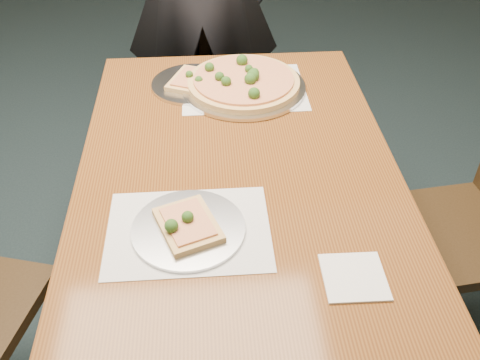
{
  "coord_description": "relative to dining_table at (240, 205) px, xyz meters",
  "views": [
    {
      "loc": [
        0.17,
        -1.34,
        1.68
      ],
      "look_at": [
        0.25,
        -0.22,
        0.75
      ],
      "focal_mm": 40.0,
      "sensor_mm": 36.0,
      "label": 1
    }
  ],
  "objects": [
    {
      "name": "ground",
      "position": [
        -0.25,
        0.22,
        -0.66
      ],
      "size": [
        8.0,
        8.0,
        0.0
      ],
      "primitive_type": "plane",
      "color": "black",
      "rests_on": "ground"
    },
    {
      "name": "dining_table",
      "position": [
        0.0,
        0.0,
        0.0
      ],
      "size": [
        0.9,
        1.5,
        0.75
      ],
      "color": "#592E11",
      "rests_on": "ground"
    },
    {
      "name": "chair_far",
      "position": [
        -0.05,
        1.09,
        -0.14
      ],
      "size": [
        0.44,
        0.44,
        0.91
      ],
      "rotation": [
        0.0,
        0.0,
        -0.05
      ],
      "color": "black",
      "rests_on": "ground"
    },
    {
      "name": "placemat_main",
      "position": [
        0.05,
        0.49,
        0.09
      ],
      "size": [
        0.42,
        0.32,
        0.0
      ],
      "primitive_type": "cube",
      "color": "white",
      "rests_on": "dining_table"
    },
    {
      "name": "placemat_near",
      "position": [
        -0.14,
        -0.19,
        0.09
      ],
      "size": [
        0.4,
        0.3,
        0.0
      ],
      "primitive_type": "cube",
      "color": "white",
      "rests_on": "dining_table"
    },
    {
      "name": "pizza_pan",
      "position": [
        0.05,
        0.49,
        0.11
      ],
      "size": [
        0.43,
        0.43,
        0.08
      ],
      "color": "silver",
      "rests_on": "dining_table"
    },
    {
      "name": "slice_plate_near",
      "position": [
        -0.14,
        -0.19,
        0.11
      ],
      "size": [
        0.28,
        0.28,
        0.06
      ],
      "color": "silver",
      "rests_on": "dining_table"
    },
    {
      "name": "slice_plate_far",
      "position": [
        -0.13,
        0.53,
        0.1
      ],
      "size": [
        0.28,
        0.28,
        0.05
      ],
      "color": "silver",
      "rests_on": "dining_table"
    },
    {
      "name": "napkin",
      "position": [
        0.23,
        -0.36,
        0.09
      ],
      "size": [
        0.14,
        0.14,
        0.01
      ],
      "primitive_type": "cube",
      "rotation": [
        0.0,
        0.0,
        -0.02
      ],
      "color": "white",
      "rests_on": "dining_table"
    }
  ]
}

